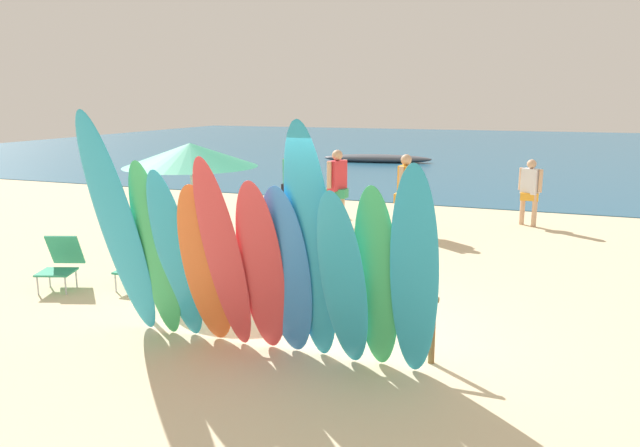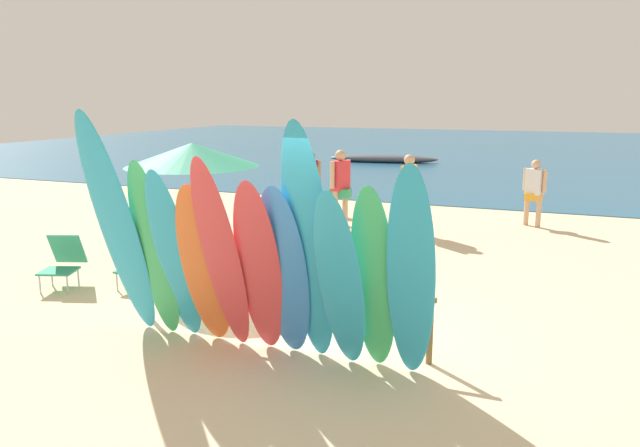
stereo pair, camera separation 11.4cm
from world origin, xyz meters
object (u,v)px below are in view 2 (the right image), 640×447
object	(u,v)px
surfboard_green_1	(155,252)
distant_boat	(383,159)
surfboard_green_9	(374,281)
beachgoer_photographing	(295,179)
beachgoer_strolling	(311,176)
surfboard_rack	(277,291)
beach_chair_red	(143,259)
beachgoer_midbeach	(340,183)
surfboard_teal_7	(308,246)
beachgoer_near_rack	(409,188)
surfboard_teal_2	(174,257)
surfboard_orange_3	(204,266)
surfboard_teal_10	(411,276)
beachgoer_by_water	(534,188)
surfboard_red_4	(221,257)
surfboard_teal_0	(118,228)
surfboard_red_5	(259,269)
beach_chair_blue	(170,233)
surfboard_teal_8	(340,282)
surfboard_blue_6	(284,273)
beach_chair_striped	(63,260)
beach_umbrella	(192,155)

from	to	relation	value
surfboard_green_1	distant_boat	distance (m)	20.83
surfboard_green_9	beachgoer_photographing	size ratio (longest dim) A/B	1.28
distant_boat	beachgoer_strolling	bearing A→B (deg)	-83.96
surfboard_rack	beach_chair_red	world-z (taller)	beach_chair_red
beachgoer_strolling	beachgoer_midbeach	bearing A→B (deg)	139.33
surfboard_teal_7	beachgoer_near_rack	bearing A→B (deg)	99.49
surfboard_teal_2	surfboard_teal_7	xyz separation A→B (m)	(1.66, 0.04, 0.27)
surfboard_orange_3	surfboard_teal_10	xyz separation A→B (m)	(2.39, -0.03, 0.16)
beachgoer_near_rack	beachgoer_by_water	bearing A→B (deg)	-47.88
surfboard_teal_7	surfboard_red_4	bearing A→B (deg)	-166.91
surfboard_teal_10	beachgoer_photographing	world-z (taller)	surfboard_teal_10
surfboard_green_1	surfboard_teal_7	world-z (taller)	surfboard_teal_7
surfboard_teal_0	surfboard_green_9	size ratio (longest dim) A/B	1.37
surfboard_teal_2	distant_boat	distance (m)	20.87
surfboard_teal_7	beachgoer_by_water	size ratio (longest dim) A/B	1.80
surfboard_red_5	beach_chair_blue	distance (m)	4.93
beachgoer_midbeach	distant_boat	distance (m)	14.02
beach_chair_blue	surfboard_teal_8	bearing A→B (deg)	-25.36
surfboard_orange_3	surfboard_red_5	size ratio (longest dim) A/B	0.96
surfboard_rack	surfboard_teal_7	world-z (taller)	surfboard_teal_7
surfboard_blue_6	beach_chair_blue	world-z (taller)	surfboard_blue_6
surfboard_teal_0	beach_chair_striped	world-z (taller)	surfboard_teal_0
surfboard_green_9	beach_chair_blue	xyz separation A→B (m)	(-4.83, 3.31, -0.61)
surfboard_orange_3	surfboard_red_4	world-z (taller)	surfboard_red_4
surfboard_red_4	surfboard_teal_7	distance (m)	1.01
surfboard_green_9	beach_chair_red	distance (m)	4.55
surfboard_orange_3	beachgoer_by_water	bearing A→B (deg)	63.63
surfboard_rack	surfboard_teal_7	bearing A→B (deg)	-39.12
surfboard_teal_8	beachgoer_strolling	world-z (taller)	surfboard_teal_8
surfboard_teal_10	beach_chair_blue	bearing A→B (deg)	143.45
surfboard_teal_7	beachgoer_strolling	world-z (taller)	surfboard_teal_7
beachgoer_by_water	beach_chair_red	size ratio (longest dim) A/B	1.92
beachgoer_strolling	beach_umbrella	world-z (taller)	beach_umbrella
beachgoer_strolling	beach_chair_red	world-z (taller)	beachgoer_strolling
surfboard_teal_10	surfboard_red_4	bearing A→B (deg)	178.54
beachgoer_near_rack	beach_chair_striped	world-z (taller)	beachgoer_near_rack
surfboard_rack	surfboard_blue_6	bearing A→B (deg)	-55.89
beach_chair_striped	beach_umbrella	size ratio (longest dim) A/B	0.38
surfboard_teal_0	beach_chair_blue	xyz separation A→B (m)	(-1.78, 3.50, -0.96)
surfboard_teal_7	beachgoer_photographing	size ratio (longest dim) A/B	1.66
surfboard_green_1	surfboard_teal_2	bearing A→B (deg)	-3.56
beach_chair_blue	beach_umbrella	distance (m)	1.92
surfboard_teal_7	beachgoer_by_water	distance (m)	8.79
surfboard_green_1	beachgoer_photographing	bearing A→B (deg)	98.04
surfboard_rack	surfboard_teal_8	xyz separation A→B (m)	(1.00, -0.59, 0.40)
surfboard_teal_10	beachgoer_midbeach	world-z (taller)	surfboard_teal_10
surfboard_rack	surfboard_red_5	world-z (taller)	surfboard_red_5
surfboard_green_1	surfboard_teal_10	distance (m)	3.05
beachgoer_photographing	beachgoer_midbeach	distance (m)	1.54
surfboard_green_1	surfboard_teal_7	distance (m)	1.95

